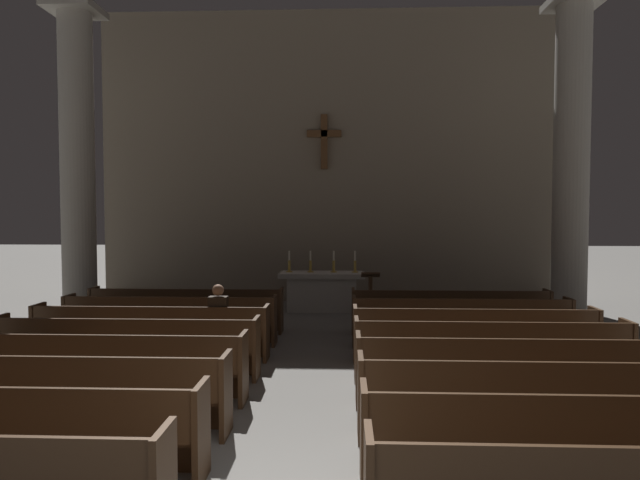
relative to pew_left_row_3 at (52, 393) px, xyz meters
The scene contains 23 objects.
pew_left_row_3 is the anchor object (origin of this frame).
pew_left_row_4 1.12m from the pew_left_row_3, 90.00° to the left, with size 4.09×0.50×0.95m.
pew_left_row_5 2.24m from the pew_left_row_3, 90.00° to the left, with size 4.09×0.50×0.95m.
pew_left_row_6 3.36m from the pew_left_row_3, 90.00° to the left, with size 4.09×0.50×0.95m.
pew_left_row_7 4.48m from the pew_left_row_3, 90.00° to the left, with size 4.09×0.50×0.95m.
pew_left_row_8 5.61m from the pew_left_row_3, 90.00° to the left, with size 4.09×0.50×0.95m.
pew_right_row_2 5.68m from the pew_left_row_3, 11.39° to the right, with size 4.09×0.50×0.95m.
pew_right_row_3 5.56m from the pew_left_row_3, ahead, with size 4.09×0.50×0.95m.
pew_right_row_4 5.68m from the pew_left_row_3, 11.39° to the left, with size 4.09×0.50×0.95m.
pew_right_row_5 6.00m from the pew_left_row_3, 21.95° to the left, with size 4.09×0.50×0.95m.
pew_right_row_6 6.50m from the pew_left_row_3, 31.15° to the left, with size 4.09×0.50×0.95m.
pew_right_row_7 7.15m from the pew_left_row_3, 38.87° to the left, with size 4.09×0.50×0.95m.
pew_right_row_8 7.90m from the pew_left_row_3, 45.21° to the left, with size 4.09×0.50×0.95m.
column_left_second 8.22m from the pew_left_row_3, 112.97° to the left, with size 1.18×1.18×7.38m.
column_right_second 11.47m from the pew_left_row_3, 39.38° to the left, with size 1.18×1.18×7.38m.
altar 8.79m from the pew_left_row_3, 71.55° to the left, with size 2.20×0.90×1.01m.
candlestick_outer_left 8.59m from the pew_left_row_3, 76.96° to the left, with size 0.16×0.16×0.55m.
candlestick_inner_left 8.73m from the pew_left_row_3, 73.43° to the left, with size 0.16×0.16×0.55m.
candlestick_inner_right 8.92m from the pew_left_row_3, 69.72° to the left, with size 0.16×0.16×0.55m.
candlestick_outer_right 9.12m from the pew_left_row_3, 66.47° to the left, with size 0.16×0.16×0.55m.
apse_with_cross 11.07m from the pew_left_row_3, 74.56° to the left, with size 12.76×0.43×8.25m.
lectern 8.17m from the pew_left_row_3, 60.88° to the left, with size 0.44×0.36×1.15m.
lone_worshipper 3.61m from the pew_left_row_3, 70.66° to the left, with size 0.32×0.43×1.32m.
Camera 1 is at (0.59, -4.16, 2.56)m, focal length 32.15 mm.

